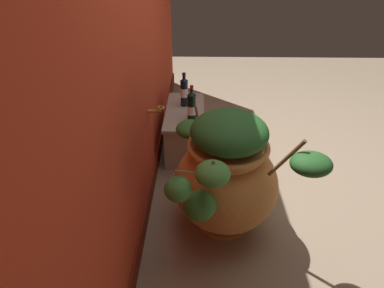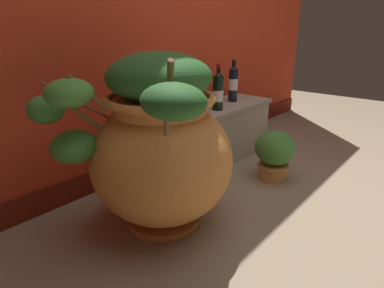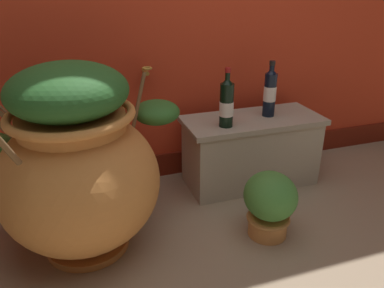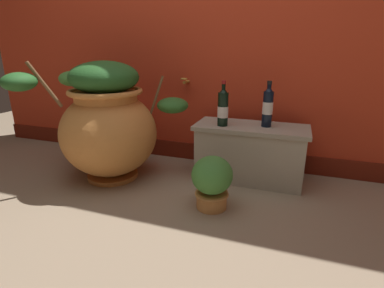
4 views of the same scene
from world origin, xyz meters
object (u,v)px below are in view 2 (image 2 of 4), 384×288
(wine_bottle_left, at_px, (233,83))
(wine_bottle_middle, at_px, (218,91))
(terracotta_urn, at_px, (159,145))
(potted_shrub, at_px, (274,153))

(wine_bottle_left, bearing_deg, wine_bottle_middle, -165.74)
(wine_bottle_left, height_order, wine_bottle_middle, same)
(terracotta_urn, relative_size, wine_bottle_left, 3.13)
(terracotta_urn, xyz_separation_m, wine_bottle_middle, (0.80, 0.24, 0.12))
(terracotta_urn, bearing_deg, potted_shrub, -12.93)
(wine_bottle_left, relative_size, potted_shrub, 0.96)
(terracotta_urn, height_order, wine_bottle_middle, terracotta_urn)
(terracotta_urn, xyz_separation_m, wine_bottle_left, (1.11, 0.32, 0.14))
(wine_bottle_left, xyz_separation_m, potted_shrub, (-0.25, -0.52, -0.38))
(potted_shrub, bearing_deg, wine_bottle_middle, 96.43)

